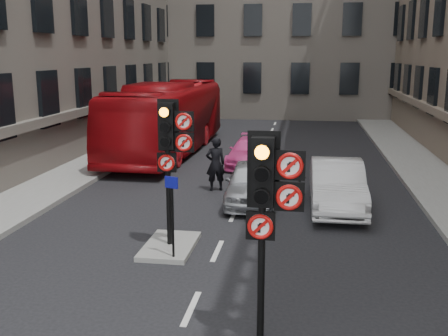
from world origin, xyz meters
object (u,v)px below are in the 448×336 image
(motorcyclist, at_px, (216,164))
(car_white, at_px, (337,185))
(bus_red, at_px, (168,118))
(car_pink, at_px, (250,152))
(signal_far, at_px, (171,141))
(car_silver, at_px, (251,182))
(motorcycle, at_px, (299,186))
(info_sign, at_px, (172,205))
(signal_near, at_px, (268,195))

(motorcyclist, bearing_deg, car_white, 135.63)
(bus_red, bearing_deg, car_pink, -27.08)
(signal_far, bearing_deg, car_silver, 71.44)
(motorcycle, distance_m, info_sign, 6.53)
(car_white, distance_m, motorcycle, 1.46)
(signal_near, xyz_separation_m, car_white, (1.59, 8.17, -1.84))
(signal_near, xyz_separation_m, car_pink, (-1.77, 14.19, -2.00))
(car_white, distance_m, motorcyclist, 4.40)
(signal_near, bearing_deg, motorcyclist, 104.44)
(signal_far, relative_size, info_sign, 1.86)
(car_pink, relative_size, motorcyclist, 2.11)
(info_sign, bearing_deg, motorcycle, 83.79)
(signal_near, bearing_deg, bus_red, 109.97)
(signal_far, height_order, bus_red, signal_far)
(car_white, distance_m, bus_red, 11.28)
(signal_near, relative_size, signal_far, 1.00)
(motorcycle, bearing_deg, info_sign, -116.03)
(bus_red, bearing_deg, info_sign, -73.53)
(signal_near, distance_m, info_sign, 4.17)
(signal_near, distance_m, motorcyclist, 10.20)
(signal_near, height_order, motorcyclist, signal_near)
(car_white, height_order, motorcycle, car_white)
(signal_near, xyz_separation_m, motorcycle, (0.43, 9.01, -2.14))
(signal_far, bearing_deg, car_pink, 85.35)
(car_white, xyz_separation_m, info_sign, (-3.98, -4.98, 0.62))
(bus_red, bearing_deg, car_white, -46.32)
(motorcycle, distance_m, motorcyclist, 3.08)
(car_white, height_order, info_sign, info_sign)
(signal_near, relative_size, info_sign, 1.86)
(signal_near, height_order, motorcycle, signal_near)
(signal_far, xyz_separation_m, bus_red, (-3.39, 12.47, -1.00))
(signal_near, bearing_deg, info_sign, 126.79)
(car_pink, distance_m, info_sign, 11.05)
(signal_far, distance_m, info_sign, 1.58)
(car_silver, distance_m, motorcyclist, 1.95)
(signal_far, height_order, car_white, signal_far)
(bus_red, distance_m, motorcyclist, 7.60)
(car_white, xyz_separation_m, car_pink, (-3.36, 6.03, -0.16))
(car_silver, xyz_separation_m, motorcycle, (1.55, 0.60, -0.22))
(signal_far, relative_size, car_silver, 0.91)
(car_white, xyz_separation_m, motorcycle, (-1.16, 0.84, -0.30))
(signal_near, xyz_separation_m, motorcyclist, (-2.51, 9.75, -1.63))
(car_white, height_order, bus_red, bus_red)
(bus_red, xyz_separation_m, motorcyclist, (3.48, -6.72, -0.75))
(signal_far, distance_m, bus_red, 12.96)
(motorcyclist, bearing_deg, car_pink, -122.71)
(car_pink, distance_m, motorcycle, 5.64)
(car_pink, height_order, motorcyclist, motorcyclist)
(signal_near, height_order, info_sign, signal_near)
(bus_red, height_order, info_sign, bus_red)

